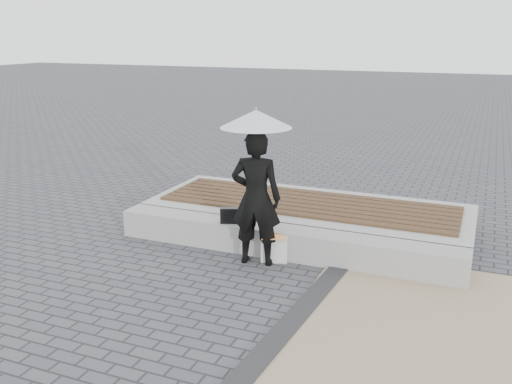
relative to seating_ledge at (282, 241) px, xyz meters
The scene contains 10 objects.
ground 1.61m from the seating_ledge, 90.00° to the right, with size 80.00×80.00×0.00m, color #47474C.
edging_band 2.24m from the seating_ledge, 70.35° to the right, with size 0.25×5.20×0.04m, color #2A292C.
seating_ledge is the anchor object (origin of this frame).
timber_platform 1.20m from the seating_ledge, 90.00° to the left, with size 5.00×2.00×0.40m, color #A5A4A0.
timber_decking 1.22m from the seating_ledge, 90.00° to the left, with size 4.60×1.40×0.04m, color brown, non-canonical shape.
woman 0.85m from the seating_ledge, 120.06° to the right, with size 0.67×0.44×1.83m, color black.
parasol 1.83m from the seating_ledge, 120.06° to the right, with size 0.93×0.93×1.18m.
handbag 0.81m from the seating_ledge, behind, with size 0.32×0.11×0.22m, color black.
canvas_tote 0.27m from the seating_ledge, 92.75° to the right, with size 0.36×0.15×0.38m, color silver.
magazine 0.37m from the seating_ledge, 92.32° to the right, with size 0.33×0.24×0.01m, color #E43947.
Camera 1 is at (2.51, -5.38, 3.04)m, focal length 39.51 mm.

